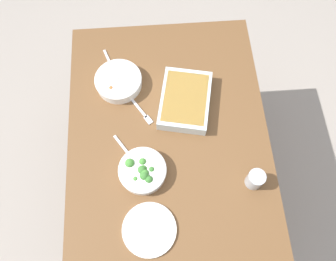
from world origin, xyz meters
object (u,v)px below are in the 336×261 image
Objects in this scene: drink_cup at (255,180)px; side_plate at (149,230)px; spoon_by_broccoli at (129,155)px; stew_bowl at (119,81)px; broccoli_bowl at (143,171)px; fork_on_table at (142,112)px; baking_dish at (185,100)px; spoon_by_stew at (112,68)px.

side_plate is at bearing -69.82° from drink_cup.
side_plate is 1.41× the size of spoon_by_broccoli.
stew_bowl is 0.36m from spoon_by_broccoli.
broccoli_bowl is at bearing -98.98° from drink_cup.
drink_cup is (0.07, 0.46, 0.01)m from broccoli_bowl.
stew_bowl is at bearing -146.81° from fork_on_table.
stew_bowl is 0.33m from baking_dish.
drink_cup is (0.52, 0.56, 0.01)m from stew_bowl.
baking_dish is 1.54× the size of side_plate.
side_plate is 0.33m from spoon_by_broccoli.
broccoli_bowl reaches higher than fork_on_table.
baking_dish is 0.36m from spoon_by_broccoli.
drink_cup is at bearing 32.81° from baking_dish.
side_plate is at bearing 9.00° from stew_bowl.
fork_on_table is at bearing -128.64° from drink_cup.
baking_dish reaches higher than spoon_by_broccoli.
spoon_by_broccoli is at bearing -17.37° from fork_on_table.
drink_cup is at bearing 72.97° from spoon_by_broccoli.
fork_on_table is at bearing 28.32° from spoon_by_stew.
side_plate reaches higher than fork_on_table.
drink_cup is 0.48m from side_plate.
broccoli_bowl is at bearing 33.63° from spoon_by_broccoli.
drink_cup is at bearing 47.06° from stew_bowl.
spoon_by_stew is 0.28m from fork_on_table.
spoon_by_broccoli is 0.22m from fork_on_table.
side_plate is (0.56, -0.19, -0.03)m from baking_dish.
drink_cup is at bearing 51.36° from fork_on_table.
spoon_by_stew is 1.08× the size of fork_on_table.
broccoli_bowl is at bearing 13.24° from spoon_by_stew.
broccoli_bowl is 2.41× the size of drink_cup.
stew_bowl is at bearing -132.94° from drink_cup.
broccoli_bowl is 0.24m from side_plate.
spoon_by_broccoli is at bearing -48.63° from baking_dish.
spoon_by_stew is at bearing -166.76° from broccoli_bowl.
broccoli_bowl is (0.45, 0.09, -0.00)m from stew_bowl.
baking_dish is 0.47m from drink_cup.
fork_on_table is at bearing -179.12° from side_plate.
baking_dish is at bearing 98.25° from fork_on_table.
fork_on_table is (-0.29, 0.01, -0.03)m from broccoli_bowl.
spoon_by_stew and spoon_by_broccoli have the same top height.
spoon_by_stew is (-0.61, -0.59, -0.03)m from drink_cup.
stew_bowl is 0.19m from fork_on_table.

